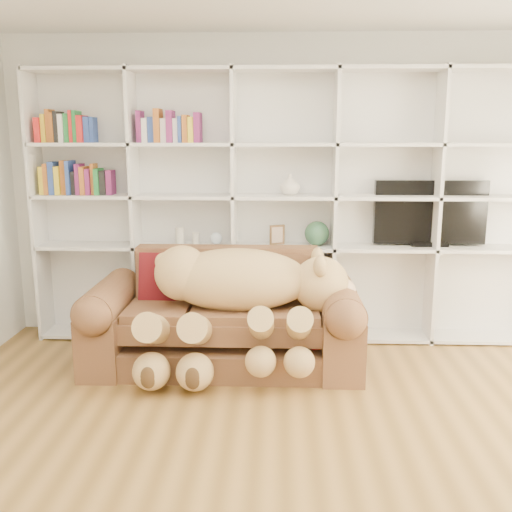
{
  "coord_description": "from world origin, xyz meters",
  "views": [
    {
      "loc": [
        -0.05,
        -2.7,
        1.82
      ],
      "look_at": [
        -0.22,
        1.63,
        0.91
      ],
      "focal_mm": 40.0,
      "sensor_mm": 36.0,
      "label": 1
    }
  ],
  "objects_px": {
    "teddy_bear": "(238,294)",
    "tv": "(430,214)",
    "sofa": "(224,323)",
    "gift_box": "(321,354)"
  },
  "relations": [
    {
      "from": "sofa",
      "to": "gift_box",
      "type": "xyz_separation_m",
      "value": [
        0.78,
        -0.08,
        -0.22
      ]
    },
    {
      "from": "sofa",
      "to": "tv",
      "type": "xyz_separation_m",
      "value": [
        1.77,
        0.67,
        0.81
      ]
    },
    {
      "from": "gift_box",
      "to": "tv",
      "type": "xyz_separation_m",
      "value": [
        0.99,
        0.75,
        1.03
      ]
    },
    {
      "from": "teddy_bear",
      "to": "tv",
      "type": "bearing_deg",
      "value": 28.45
    },
    {
      "from": "teddy_bear",
      "to": "tv",
      "type": "height_order",
      "value": "tv"
    },
    {
      "from": "tv",
      "to": "sofa",
      "type": "bearing_deg",
      "value": -159.25
    },
    {
      "from": "teddy_bear",
      "to": "gift_box",
      "type": "relative_size",
      "value": 5.59
    },
    {
      "from": "sofa",
      "to": "gift_box",
      "type": "distance_m",
      "value": 0.82
    },
    {
      "from": "sofa",
      "to": "tv",
      "type": "height_order",
      "value": "tv"
    },
    {
      "from": "teddy_bear",
      "to": "gift_box",
      "type": "distance_m",
      "value": 0.84
    }
  ]
}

